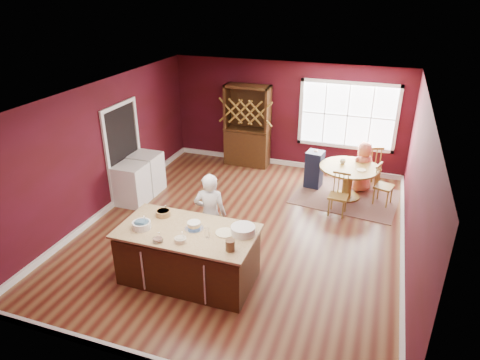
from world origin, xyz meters
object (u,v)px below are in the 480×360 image
Objects in this scene: dining_table at (348,176)px; chair_north at (370,165)px; toddler at (318,155)px; baker at (210,215)px; seated_woman at (363,167)px; chair_south at (338,195)px; washer at (132,184)px; layer_cake at (194,226)px; kitchen_island at (188,256)px; dryer at (147,173)px; high_chair at (314,169)px; chair_east at (384,185)px; hutch at (247,126)px.

dining_table is 1.22× the size of chair_north.
chair_north is 1.27m from toddler.
seated_woman is at bearing -136.38° from baker.
washer is (-4.31, -0.95, -0.01)m from chair_south.
kitchen_island is at bearing -142.35° from layer_cake.
dryer is at bearing -171.44° from chair_south.
chair_north is at bearing 77.28° from chair_south.
seated_woman is (0.37, 1.32, 0.14)m from chair_south.
layer_cake is at bearing -98.51° from high_chair.
high_chair reaches higher than washer.
chair_east is (2.88, 3.75, 0.02)m from kitchen_island.
washer is at bearing -141.31° from high_chair.
chair_south is at bearing 148.63° from chair_east.
dining_table is 4.76m from washer.
chair_east is 1.00× the size of high_chair.
chair_east is (0.78, -0.06, -0.08)m from dining_table.
kitchen_island is 2.07× the size of chair_north.
chair_north is (0.51, 1.65, 0.07)m from chair_south.
chair_north is at bearing -6.06° from hutch.
chair_north is 1.16× the size of dryer.
baker reaches higher than kitchen_island.
seated_woman is (2.29, 4.20, -0.39)m from layer_cake.
baker is 3.01m from dryer.
baker is 5.23× the size of layer_cake.
chair_south is 0.43× the size of hutch.
dryer is (-3.66, -1.52, -0.35)m from toddler.
high_chair is at bearing -29.41° from seated_woman.
high_chair is (-1.59, 0.39, -0.00)m from chair_east.
hutch is at bearing 157.51° from dining_table.
layer_cake is at bearing 80.20° from baker.
toddler is at bearing 28.53° from high_chair.
chair_east and high_chair have the same top height.
washer is (-3.59, -2.14, -0.01)m from high_chair.
baker is at bearing 19.76° from seated_woman.
layer_cake is 0.25× the size of seated_woman.
washer is at bearing 5.84° from chair_north.
kitchen_island reaches higher than chair_east.
washer is at bearing -90.00° from dryer.
high_chair is at bearing -22.74° from hutch.
layer_cake is 4.27m from high_chair.
chair_south is at bearing 4.16° from dryer.
dryer reaches higher than washer.
high_chair is (-1.08, -0.13, -0.14)m from seated_woman.
washer is at bearing 125.17° from chair_east.
chair_south is 4.41m from washer.
kitchen_island reaches higher than dryer.
seated_woman reaches higher than high_chair.
washer is 0.64m from dryer.
dryer is at bearing -157.44° from toddler.
dryer is (-2.30, 2.64, 0.02)m from kitchen_island.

